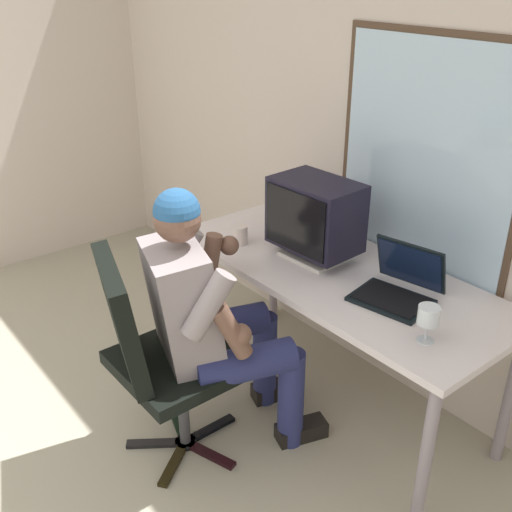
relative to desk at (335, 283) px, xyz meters
name	(u,v)px	position (x,y,z in m)	size (l,w,h in m)	color
wall_rear	(394,111)	(-0.09, 0.42, 0.73)	(5.02, 0.08, 2.82)	beige
desk	(335,283)	(0.00, 0.00, 0.00)	(1.70, 0.71, 0.75)	gray
office_chair	(154,347)	(-0.21, -0.87, -0.10)	(0.59, 0.63, 0.99)	black
person_seated	(213,316)	(-0.13, -0.61, -0.01)	(0.66, 0.84, 1.26)	navy
crt_monitor	(315,216)	(-0.15, 0.00, 0.29)	(0.42, 0.29, 0.39)	beige
laptop	(400,283)	(0.34, 0.03, 0.13)	(0.36, 0.36, 0.23)	black
wine_glass	(428,317)	(0.62, -0.16, 0.18)	(0.08, 0.08, 0.15)	silver
desk_speaker	(293,216)	(-0.46, 0.14, 0.15)	(0.08, 0.09, 0.16)	black
coffee_mug	(240,235)	(-0.50, -0.18, 0.12)	(0.08, 0.08, 0.10)	silver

